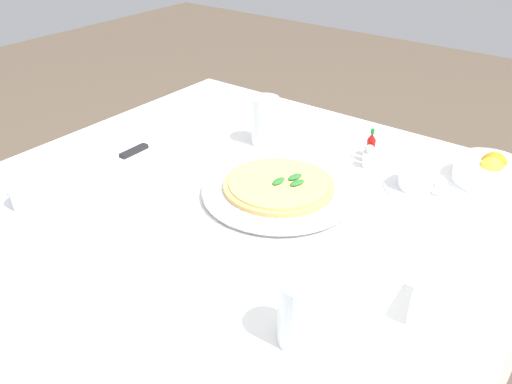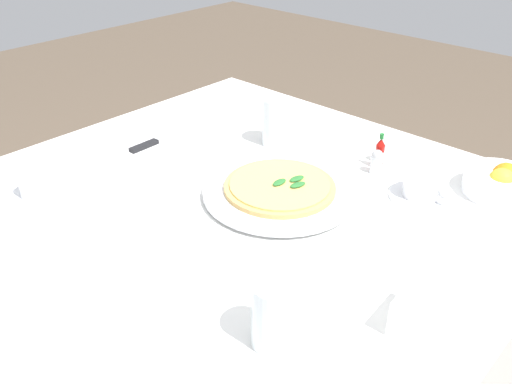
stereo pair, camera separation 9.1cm
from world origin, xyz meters
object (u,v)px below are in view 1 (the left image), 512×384
Objects in this scene: hot_sauce_bottle at (371,148)px; water_glass_far_right at (265,123)px; coffee_cup_left_edge at (417,179)px; menu_card at (420,294)px; pizza at (279,185)px; dinner_knife at (150,144)px; pepper_shaker at (368,157)px; water_glass_near_left at (301,314)px; salt_shaker at (372,146)px; citrus_bowl at (490,171)px; coffee_cup_far_left at (31,194)px; pizza_plate at (279,191)px; napkin_folded at (150,149)px.

water_glass_far_right is at bearing 104.51° from hot_sauce_bottle.
coffee_cup_left_edge is 1.47× the size of menu_card.
menu_card is at bearing -112.07° from pizza.
pepper_shaker is (0.25, -0.45, 0.00)m from dinner_knife.
water_glass_far_right reaches higher than dinner_knife.
salt_shaker is at bearing 17.32° from water_glass_near_left.
citrus_bowl reaches higher than menu_card.
coffee_cup_far_left is 1.12× the size of water_glass_far_right.
dinner_knife is 0.52m from hot_sauce_bottle.
pizza_plate is 0.40m from water_glass_near_left.
napkin_folded is 0.77m from citrus_bowl.
dinner_knife is (-0.21, 0.19, -0.03)m from water_glass_far_right.
hot_sauce_bottle reaches higher than salt_shaker.
hot_sauce_bottle reaches higher than napkin_folded.
water_glass_far_right is at bearing 91.26° from coffee_cup_left_edge.
coffee_cup_far_left is at bearing 171.26° from napkin_folded.
menu_card is at bearing -143.58° from pepper_shaker.
pepper_shaker is (0.53, 0.16, -0.02)m from water_glass_near_left.
salt_shaker is at bearing 99.55° from citrus_bowl.
salt_shaker and pepper_shaker have the same top height.
hot_sauce_bottle is at bearing 17.20° from water_glass_near_left.
water_glass_far_right reaches higher than hot_sauce_bottle.
hot_sauce_bottle is (0.07, -0.25, -0.02)m from water_glass_far_right.
coffee_cup_left_edge is at bearing 18.87° from menu_card.
water_glass_far_right reaches higher than water_glass_near_left.
pepper_shaker is (0.03, 0.13, -0.00)m from coffee_cup_left_edge.
napkin_folded is at bearing 76.26° from menu_card.
coffee_cup_far_left reaches higher than pepper_shaker.
salt_shaker is at bearing -61.54° from napkin_folded.
pizza_plate is 2.97× the size of water_glass_near_left.
menu_card reaches higher than pizza_plate.
water_glass_far_right is 1.43× the size of hot_sauce_bottle.
citrus_bowl reaches higher than dinner_knife.
coffee_cup_far_left is at bearing 177.88° from dinner_knife.
citrus_bowl is 0.26m from pepper_shaker.
salt_shaker is 0.52m from menu_card.
coffee_cup_left_edge is 0.17m from salt_shaker.
pizza reaches higher than pizza_plate.
citrus_bowl is at bearing -74.72° from water_glass_far_right.
dinner_knife is at bearing 122.12° from hot_sauce_bottle.
water_glass_near_left is (0.03, -0.62, 0.02)m from coffee_cup_far_left.
water_glass_far_right is 0.27m from pepper_shaker.
coffee_cup_left_edge is at bearing -47.85° from coffee_cup_far_left.
menu_card is (-0.12, -0.72, 0.01)m from dinner_knife.
pizza is at bearing 39.35° from water_glass_near_left.
dinner_knife is 0.51m from pepper_shaker.
napkin_folded is at bearing 94.30° from pizza_plate.
hot_sauce_bottle is (0.59, -0.45, 0.00)m from coffee_cup_far_left.
pizza_plate is 0.29m from coffee_cup_left_edge.
pizza is 1.94× the size of water_glass_far_right.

